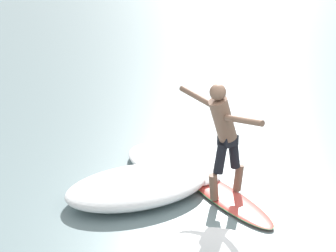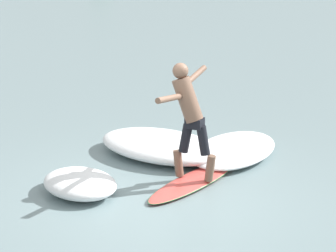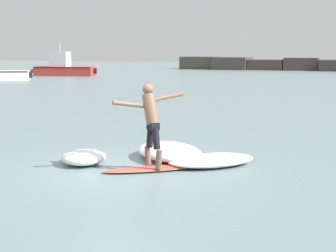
% 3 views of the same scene
% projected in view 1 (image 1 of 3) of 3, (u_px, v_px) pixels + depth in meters
% --- Properties ---
extents(ground_plane, '(200.00, 200.00, 0.00)m').
position_uv_depth(ground_plane, '(250.00, 220.00, 8.10)').
color(ground_plane, gray).
extents(surfboard, '(2.17, 1.89, 0.22)m').
position_uv_depth(surfboard, '(224.00, 196.00, 8.74)').
color(surfboard, '#E04F47').
rests_on(surfboard, ground).
extents(surfer, '(1.17, 1.36, 1.82)m').
position_uv_depth(surfer, '(223.00, 131.00, 8.28)').
color(surfer, brown).
rests_on(surfer, surfboard).
extents(wave_foam_at_tail, '(1.42, 1.58, 0.32)m').
position_uv_depth(wave_foam_at_tail, '(208.00, 251.00, 7.03)').
color(wave_foam_at_tail, white).
rests_on(wave_foam_at_tail, ground).
extents(wave_foam_at_nose, '(2.59, 2.72, 0.36)m').
position_uv_depth(wave_foam_at_nose, '(138.00, 186.00, 8.76)').
color(wave_foam_at_nose, white).
rests_on(wave_foam_at_nose, ground).
extents(wave_foam_beside, '(2.37, 2.42, 0.23)m').
position_uv_depth(wave_foam_beside, '(173.00, 163.00, 9.81)').
color(wave_foam_beside, white).
rests_on(wave_foam_beside, ground).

